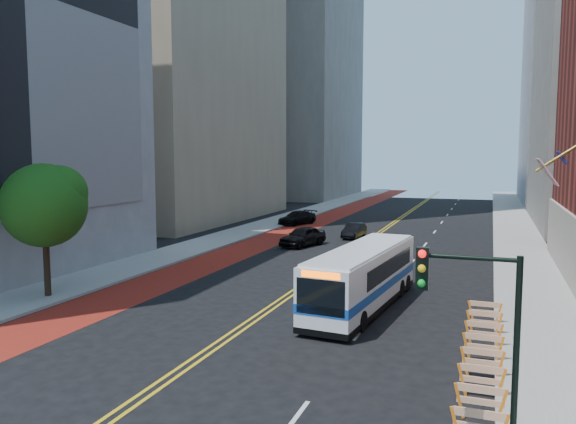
# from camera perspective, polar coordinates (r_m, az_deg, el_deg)

# --- Properties ---
(ground) EXTENTS (160.00, 160.00, 0.00)m
(ground) POSITION_cam_1_polar(r_m,az_deg,el_deg) (20.10, -10.75, -15.45)
(ground) COLOR black
(ground) RESTS_ON ground
(sidewalk_left) EXTENTS (4.00, 140.00, 0.15)m
(sidewalk_left) POSITION_cam_1_polar(r_m,az_deg,el_deg) (51.41, -5.21, -2.22)
(sidewalk_left) COLOR gray
(sidewalk_left) RESTS_ON ground
(sidewalk_right) EXTENTS (4.00, 140.00, 0.15)m
(sidewalk_right) POSITION_cam_1_polar(r_m,az_deg,el_deg) (46.67, 22.59, -3.47)
(sidewalk_right) COLOR gray
(sidewalk_right) RESTS_ON ground
(bus_lane_paint) EXTENTS (3.60, 140.00, 0.01)m
(bus_lane_paint) POSITION_cam_1_polar(r_m,az_deg,el_deg) (49.90, -1.14, -2.53)
(bus_lane_paint) COLOR maroon
(bus_lane_paint) RESTS_ON ground
(center_line_inner) EXTENTS (0.14, 140.00, 0.01)m
(center_line_inner) POSITION_cam_1_polar(r_m,az_deg,el_deg) (47.65, 7.79, -2.98)
(center_line_inner) COLOR gold
(center_line_inner) RESTS_ON ground
(center_line_outer) EXTENTS (0.14, 140.00, 0.01)m
(center_line_outer) POSITION_cam_1_polar(r_m,az_deg,el_deg) (47.58, 8.21, -3.00)
(center_line_outer) COLOR gold
(center_line_outer) RESTS_ON ground
(lane_dashes) EXTENTS (0.14, 98.20, 0.01)m
(lane_dashes) POSITION_cam_1_polar(r_m,az_deg,el_deg) (54.76, 14.67, -1.97)
(lane_dashes) COLOR silver
(lane_dashes) RESTS_ON ground
(midrise_left_far) EXTENTS (20.00, 26.00, 65.00)m
(midrise_left_far) POSITION_cam_1_polar(r_m,az_deg,el_deg) (103.04, 0.26, 20.02)
(midrise_left_far) COLOR slate
(midrise_left_far) RESTS_ON ground
(construction_barriers) EXTENTS (1.42, 10.91, 1.00)m
(construction_barriers) POSITION_cam_1_polar(r_m,az_deg,el_deg) (20.57, 19.18, -13.18)
(construction_barriers) COLOR orange
(construction_barriers) RESTS_ON ground
(street_tree) EXTENTS (4.20, 4.20, 6.70)m
(street_tree) POSITION_cam_1_polar(r_m,az_deg,el_deg) (30.52, -23.41, 0.94)
(street_tree) COLOR black
(street_tree) RESTS_ON sidewalk_left
(traffic_signal) EXTENTS (2.21, 0.34, 5.07)m
(traffic_signal) POSITION_cam_1_polar(r_m,az_deg,el_deg) (13.04, 18.34, -10.23)
(traffic_signal) COLOR black
(traffic_signal) RESTS_ON sidewalk_right
(transit_bus) EXTENTS (3.36, 10.80, 2.92)m
(transit_bus) POSITION_cam_1_polar(r_m,az_deg,el_deg) (26.98, 7.69, -6.50)
(transit_bus) COLOR silver
(transit_bus) RESTS_ON ground
(car_a) EXTENTS (3.09, 4.94, 1.57)m
(car_a) POSITION_cam_1_polar(r_m,az_deg,el_deg) (44.74, 1.51, -2.49)
(car_a) COLOR black
(car_a) RESTS_ON ground
(car_b) EXTENTS (1.49, 3.93, 1.28)m
(car_b) POSITION_cam_1_polar(r_m,az_deg,el_deg) (49.53, 6.73, -1.88)
(car_b) COLOR black
(car_b) RESTS_ON ground
(car_c) EXTENTS (3.53, 5.20, 1.40)m
(car_c) POSITION_cam_1_polar(r_m,az_deg,el_deg) (58.62, 0.93, -0.59)
(car_c) COLOR black
(car_c) RESTS_ON ground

